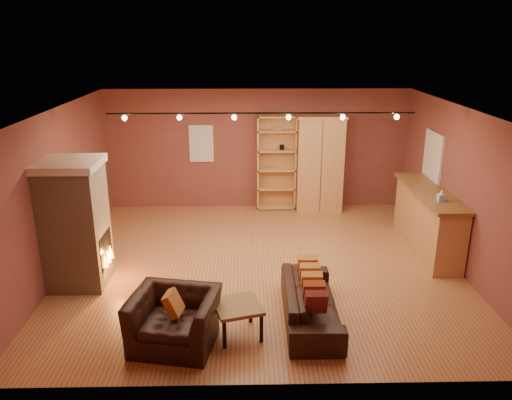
{
  "coord_description": "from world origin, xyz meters",
  "views": [
    {
      "loc": [
        -0.28,
        -8.21,
        4.02
      ],
      "look_at": [
        -0.09,
        0.2,
        1.18
      ],
      "focal_mm": 35.0,
      "sensor_mm": 36.0,
      "label": 1
    }
  ],
  "objects_px": {
    "bookcase": "(276,162)",
    "coffee_table": "(238,309)",
    "armchair": "(174,311)",
    "armoire": "(320,163)",
    "loveseat": "(311,295)",
    "bar_counter": "(428,220)",
    "fireplace": "(76,224)"
  },
  "relations": [
    {
      "from": "armchair",
      "to": "loveseat",
      "type": "bearing_deg",
      "value": 26.79
    },
    {
      "from": "bookcase",
      "to": "armchair",
      "type": "height_order",
      "value": "bookcase"
    },
    {
      "from": "fireplace",
      "to": "armchair",
      "type": "distance_m",
      "value": 2.6
    },
    {
      "from": "fireplace",
      "to": "bar_counter",
      "type": "distance_m",
      "value": 6.37
    },
    {
      "from": "bar_counter",
      "to": "loveseat",
      "type": "height_order",
      "value": "bar_counter"
    },
    {
      "from": "bar_counter",
      "to": "armchair",
      "type": "relative_size",
      "value": 2.04
    },
    {
      "from": "bar_counter",
      "to": "armoire",
      "type": "bearing_deg",
      "value": 126.7
    },
    {
      "from": "bookcase",
      "to": "coffee_table",
      "type": "relative_size",
      "value": 2.92
    },
    {
      "from": "armoire",
      "to": "bar_counter",
      "type": "relative_size",
      "value": 0.89
    },
    {
      "from": "armoire",
      "to": "coffee_table",
      "type": "bearing_deg",
      "value": -109.6
    },
    {
      "from": "fireplace",
      "to": "loveseat",
      "type": "xyz_separation_m",
      "value": [
        3.7,
        -1.23,
        -0.67
      ]
    },
    {
      "from": "bar_counter",
      "to": "loveseat",
      "type": "relative_size",
      "value": 1.29
    },
    {
      "from": "fireplace",
      "to": "bar_counter",
      "type": "bearing_deg",
      "value": 10.94
    },
    {
      "from": "bookcase",
      "to": "armoire",
      "type": "distance_m",
      "value": 1.01
    },
    {
      "from": "armoire",
      "to": "coffee_table",
      "type": "distance_m",
      "value": 5.52
    },
    {
      "from": "fireplace",
      "to": "bar_counter",
      "type": "relative_size",
      "value": 0.84
    },
    {
      "from": "coffee_table",
      "to": "loveseat",
      "type": "bearing_deg",
      "value": 18.74
    },
    {
      "from": "fireplace",
      "to": "coffee_table",
      "type": "xyz_separation_m",
      "value": [
        2.65,
        -1.59,
        -0.66
      ]
    },
    {
      "from": "fireplace",
      "to": "armchair",
      "type": "xyz_separation_m",
      "value": [
        1.8,
        -1.78,
        -0.57
      ]
    },
    {
      "from": "loveseat",
      "to": "coffee_table",
      "type": "height_order",
      "value": "loveseat"
    },
    {
      "from": "bookcase",
      "to": "coffee_table",
      "type": "bearing_deg",
      "value": -98.98
    },
    {
      "from": "loveseat",
      "to": "coffee_table",
      "type": "xyz_separation_m",
      "value": [
        -1.05,
        -0.36,
        0.0
      ]
    },
    {
      "from": "fireplace",
      "to": "coffee_table",
      "type": "relative_size",
      "value": 2.78
    },
    {
      "from": "armoire",
      "to": "coffee_table",
      "type": "height_order",
      "value": "armoire"
    },
    {
      "from": "loveseat",
      "to": "armchair",
      "type": "xyz_separation_m",
      "value": [
        -1.9,
        -0.55,
        0.1
      ]
    },
    {
      "from": "loveseat",
      "to": "armchair",
      "type": "relative_size",
      "value": 1.57
    },
    {
      "from": "bookcase",
      "to": "armoire",
      "type": "relative_size",
      "value": 0.99
    },
    {
      "from": "armoire",
      "to": "bar_counter",
      "type": "distance_m",
      "value": 2.99
    },
    {
      "from": "fireplace",
      "to": "armoire",
      "type": "bearing_deg",
      "value": 38.48
    },
    {
      "from": "bookcase",
      "to": "armchair",
      "type": "distance_m",
      "value": 5.8
    },
    {
      "from": "armoire",
      "to": "loveseat",
      "type": "bearing_deg",
      "value": -99.27
    },
    {
      "from": "bar_counter",
      "to": "coffee_table",
      "type": "distance_m",
      "value": 4.56
    }
  ]
}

